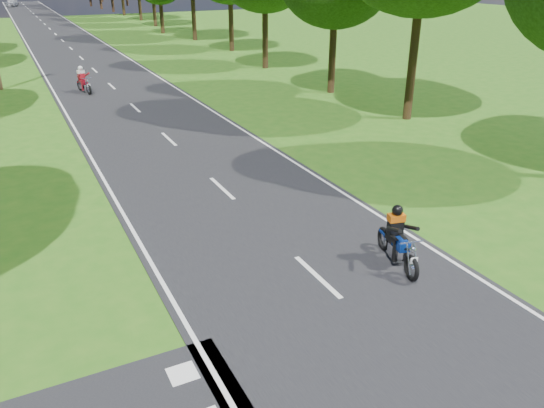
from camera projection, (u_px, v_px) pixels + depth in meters
ground at (369, 325)px, 10.68m from camera, size 160.00×160.00×0.00m
main_road at (63, 41)px, 51.48m from camera, size 7.00×140.00×0.02m
road_markings at (63, 43)px, 49.89m from camera, size 7.40×140.00×0.01m
rider_near_blue at (399, 237)px, 12.54m from camera, size 0.96×1.85×1.47m
rider_far_red at (83, 80)px, 29.94m from camera, size 0.93×1.86×1.48m
distant_car at (12, 3)px, 94.75m from camera, size 2.66×4.34×1.38m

